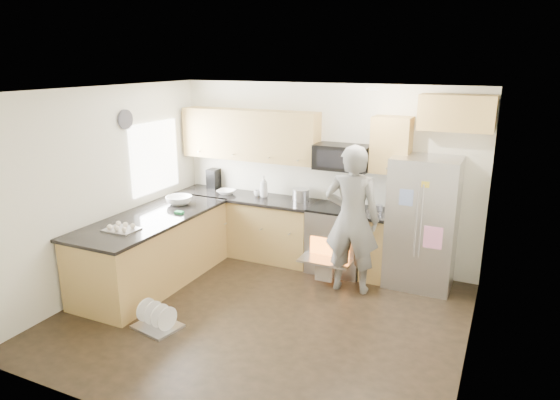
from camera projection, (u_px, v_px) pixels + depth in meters
The scene contains 8 objects.
ground at pixel (261, 317), 5.86m from camera, with size 4.50×4.50×0.00m, color black.
room_shell at pixel (257, 177), 5.43m from camera, with size 4.54×4.04×2.62m.
back_cabinet_run at pixel (280, 196), 7.35m from camera, with size 4.45×0.64×2.50m.
peninsula at pixel (153, 249), 6.66m from camera, with size 0.96×2.36×1.04m.
stove_range at pixel (338, 224), 7.01m from camera, with size 0.76×0.97×1.79m.
refrigerator at pixel (422, 223), 6.48m from camera, with size 0.85×0.68×1.73m.
person at pixel (352, 219), 6.30m from camera, with size 0.70×0.46×1.92m, color gray.
dish_rack at pixel (157, 321), 5.60m from camera, with size 0.56×0.48×0.30m.
Camera 1 is at (2.43, -4.67, 2.92)m, focal length 32.00 mm.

